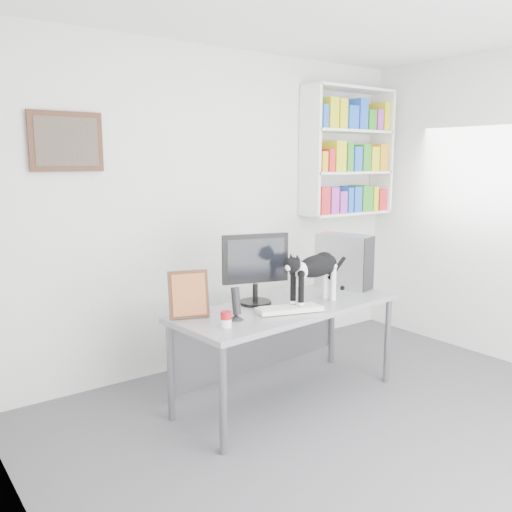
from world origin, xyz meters
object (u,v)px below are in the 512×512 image
keyboard (289,309)px  pc_tower (344,261)px  soup_can (226,319)px  bookshelf (348,152)px  monitor (255,268)px  speaker (236,303)px  leaning_print (189,293)px  desk (288,353)px  cat (315,279)px

keyboard → pc_tower: bearing=37.9°
keyboard → soup_can: size_ratio=4.45×
bookshelf → keyboard: bookshelf is taller
bookshelf → monitor: bearing=-156.5°
soup_can → keyboard: bearing=4.4°
bookshelf → pc_tower: 1.38m
bookshelf → pc_tower: bookshelf is taller
monitor → speaker: bearing=-127.0°
monitor → leaning_print: bearing=-161.4°
keyboard → leaning_print: bearing=173.9°
desk → leaning_print: bearing=164.0°
cat → leaning_print: bearing=154.4°
keyboard → soup_can: 0.55m
monitor → cat: size_ratio=0.85×
bookshelf → desk: 2.28m
leaning_print → soup_can: (0.08, -0.33, -0.11)m
keyboard → soup_can: bearing=-157.6°
monitor → leaning_print: size_ratio=1.60×
soup_can → leaning_print: bearing=104.1°
keyboard → cat: cat is taller
leaning_print → cat: (0.91, -0.25, 0.03)m
speaker → soup_can: speaker is taller
bookshelf → cat: 1.89m
monitor → bookshelf: bearing=40.0°
monitor → pc_tower: bearing=16.2°
bookshelf → pc_tower: size_ratio=2.81×
monitor → speaker: 0.45m
monitor → desk: bearing=-26.9°
desk → cat: 0.59m
pc_tower → speaker: size_ratio=1.95×
bookshelf → speaker: size_ratio=5.46×
keyboard → speaker: size_ratio=2.01×
soup_can → speaker: bearing=33.8°
leaning_print → cat: cat is taller
bookshelf → desk: (-1.48, -0.89, -1.48)m
keyboard → leaning_print: (-0.63, 0.28, 0.15)m
desk → leaning_print: leaning_print is taller
bookshelf → speaker: bookshelf is taller
pc_tower → soup_can: size_ratio=4.32×
speaker → cat: cat is taller
monitor → speaker: monitor is taller
desk → pc_tower: 0.95m
keyboard → leaning_print: size_ratio=1.38×
desk → cat: bearing=-36.9°
leaning_print → pc_tower: bearing=19.1°
soup_can → pc_tower: bearing=13.9°
keyboard → leaning_print: leaning_print is taller
keyboard → soup_can: (-0.55, -0.04, 0.03)m
desk → soup_can: bearing=-169.5°
monitor → pc_tower: 0.90m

